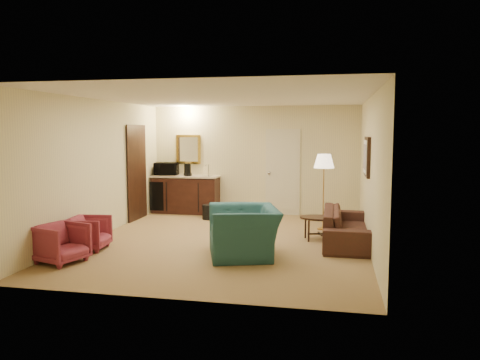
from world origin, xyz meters
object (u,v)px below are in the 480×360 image
Objects in this scene: wetbar_cabinet at (186,194)px; rose_chair_far at (61,241)px; sofa at (347,220)px; coffee_maker at (188,170)px; rose_chair_near at (89,231)px; teal_armchair at (244,223)px; microwave at (166,167)px; waste_bin at (208,212)px; floor_lamp at (323,192)px; coffee_table at (320,228)px.

wetbar_cabinet is 2.47× the size of rose_chair_far.
coffee_maker reaches higher than sofa.
teal_armchair is at bearing -93.52° from rose_chair_near.
teal_armchair is 4.55m from microwave.
floor_lamp is at bearing -12.82° from waste_bin.
teal_armchair is at bearing -53.12° from rose_chair_far.
coffee_maker is (-2.08, 3.57, 0.54)m from teal_armchair.
rose_chair_far is at bearing -108.18° from waste_bin.
floor_lamp is 3.52m from coffee_maker.
floor_lamp reaches higher than rose_chair_far.
floor_lamp is (3.35, -1.31, 0.31)m from wetbar_cabinet.
coffee_maker is (-3.28, 1.26, 0.30)m from floor_lamp.
microwave is (0.00, 4.60, 0.78)m from rose_chair_far.
coffee_table is 2.98m from waste_bin.
microwave reaches higher than wetbar_cabinet.
teal_armchair is 1.62× the size of coffee_table.
sofa is 0.54m from coffee_table.
floor_lamp is 4.09m from microwave.
waste_bin is at bearing -0.94° from rose_chair_far.
coffee_maker is at bearing -37.08° from wetbar_cabinet.
waste_bin is at bearing -28.84° from rose_chair_near.
rose_chair_near is 0.94× the size of rose_chair_far.
rose_chair_far reaches higher than rose_chair_near.
waste_bin is at bearing 149.03° from coffee_table.
sofa is 1.25m from floor_lamp.
teal_armchair is (-1.65, -1.20, 0.12)m from sofa.
wetbar_cabinet is 4.02m from coffee_table.
rose_chair_near is 0.82m from rose_chair_far.
floor_lamp is (-0.45, 1.11, 0.36)m from sofa.
sofa is 6.24× the size of waste_bin.
floor_lamp is (1.20, 2.31, 0.24)m from teal_armchair.
rose_chair_far is 1.97× the size of waste_bin.
waste_bin is (-1.39, 2.90, -0.36)m from teal_armchair.
coffee_table is at bearing -41.61° from rose_chair_far.
floor_lamp is (3.85, 3.26, 0.44)m from rose_chair_far.
microwave is at bearing 17.24° from rose_chair_far.
coffee_maker is (0.57, -0.08, -0.04)m from microwave.
coffee_table is at bearing 71.47° from sofa.
wetbar_cabinet reaches higher than sofa.
sofa is 4.50m from rose_chair_near.
teal_armchair is 1.83m from coffee_table.
waste_bin is 1.75m from microwave.
floor_lamp is at bearing 88.29° from coffee_table.
sofa is at bearing -18.56° from coffee_table.
rose_chair_far is at bearing -87.90° from teal_armchair.
sofa is 1.73× the size of teal_armchair.
coffee_maker is (0.07, -0.05, 0.61)m from wetbar_cabinet.
wetbar_cabinet is 2.62× the size of rose_chair_near.
microwave is at bearing 149.29° from waste_bin.
rose_chair_far is 4.47m from coffee_table.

